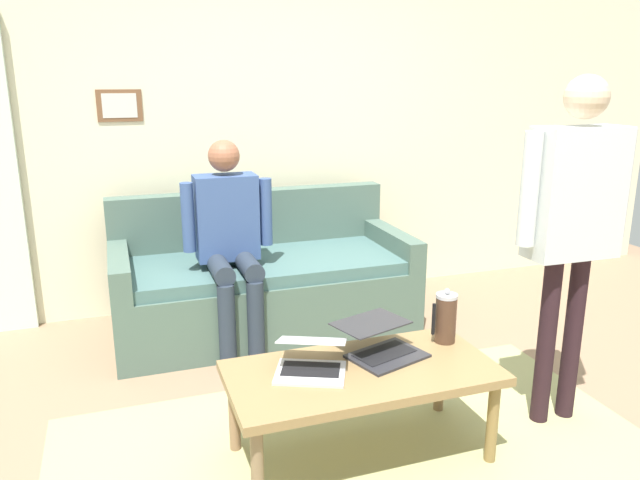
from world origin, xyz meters
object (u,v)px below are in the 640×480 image
object	(u,v)px
laptop_left	(311,361)
coffee_table	(362,379)
couch	(263,283)
french_press	(446,318)
person_seated	(229,233)
person_standing	(574,209)
laptop_center	(381,344)

from	to	relation	value
laptop_left	coffee_table	bearing A→B (deg)	165.52
couch	laptop_left	world-z (taller)	couch
couch	french_press	distance (m)	1.55
couch	person_seated	distance (m)	0.54
laptop_left	couch	bearing A→B (deg)	-95.89
person_seated	person_standing	bearing A→B (deg)	134.43
coffee_table	french_press	xyz separation A→B (m)	(-0.48, -0.13, 0.17)
couch	french_press	bearing A→B (deg)	110.60
couch	laptop_left	distance (m)	1.53
french_press	person_standing	distance (m)	0.76
french_press	person_seated	world-z (taller)	person_seated
coffee_table	laptop_center	distance (m)	0.20
laptop_left	laptop_center	world-z (taller)	laptop_left
french_press	person_standing	xyz separation A→B (m)	(-0.54, 0.15, 0.51)
laptop_center	person_standing	xyz separation A→B (m)	(-0.88, 0.13, 0.59)
coffee_table	laptop_center	xyz separation A→B (m)	(-0.14, -0.11, 0.09)
coffee_table	laptop_left	xyz separation A→B (m)	(0.21, -0.06, 0.09)
laptop_center	person_seated	distance (m)	1.33
laptop_left	person_seated	size ratio (longest dim) A/B	0.31
coffee_table	laptop_left	size ratio (longest dim) A/B	2.95
couch	coffee_table	xyz separation A→B (m)	(-0.06, 1.56, 0.07)
person_standing	person_seated	xyz separation A→B (m)	(1.33, -1.36, -0.33)
person_standing	french_press	bearing A→B (deg)	-15.80
coffee_table	french_press	world-z (taller)	french_press
laptop_center	person_standing	size ratio (longest dim) A/B	0.26
laptop_center	person_standing	bearing A→B (deg)	171.82
person_seated	laptop_left	bearing A→B (deg)	94.29
laptop_left	french_press	xyz separation A→B (m)	(-0.69, -0.08, 0.08)
laptop_center	person_seated	size ratio (longest dim) A/B	0.34
coffee_table	person_seated	world-z (taller)	person_seated
coffee_table	french_press	bearing A→B (deg)	-164.42
french_press	laptop_center	bearing A→B (deg)	4.38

